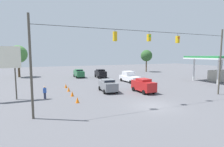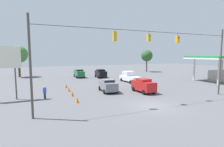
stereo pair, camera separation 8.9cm
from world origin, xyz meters
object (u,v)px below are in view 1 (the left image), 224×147
object	(u,v)px
overhead_signal_span	(148,56)
sedan_red_crossing_near	(143,85)
gas_station	(220,63)
pedestrian	(45,93)
traffic_cone_second	(72,94)
traffic_cone_fourth	(66,86)
pickup_truck_white_oncoming_far	(130,77)
tree_horizon_left	(146,56)
tree_horizon_right	(18,54)
traffic_cone_nearest	(77,100)
sedan_black_oncoming_deep	(101,73)
traffic_cone_third	(69,89)
sedan_green_withflow_deep	(79,73)
sedan_grey_withflow_mid	(108,85)

from	to	relation	value
overhead_signal_span	sedan_red_crossing_near	distance (m)	7.35
gas_station	pedestrian	distance (m)	34.30
traffic_cone_second	traffic_cone_fourth	bearing A→B (deg)	-91.23
pickup_truck_white_oncoming_far	pedestrian	size ratio (longest dim) A/B	3.36
traffic_cone_fourth	tree_horizon_left	distance (m)	33.29
overhead_signal_span	tree_horizon_right	world-z (taller)	overhead_signal_span
gas_station	traffic_cone_nearest	bearing A→B (deg)	9.13
overhead_signal_span	sedan_black_oncoming_deep	world-z (taller)	overhead_signal_span
traffic_cone_third	sedan_green_withflow_deep	bearing A→B (deg)	-107.89
pedestrian	tree_horizon_right	world-z (taller)	tree_horizon_right
pickup_truck_white_oncoming_far	traffic_cone_nearest	size ratio (longest dim) A/B	7.93
tree_horizon_left	sedan_red_crossing_near	bearing A→B (deg)	54.93
traffic_cone_nearest	pedestrian	size ratio (longest dim) A/B	0.42
sedan_green_withflow_deep	pickup_truck_white_oncoming_far	size ratio (longest dim) A/B	0.80
traffic_cone_fourth	sedan_black_oncoming_deep	bearing A→B (deg)	-134.01
traffic_cone_nearest	traffic_cone_third	world-z (taller)	same
sedan_grey_withflow_mid	traffic_cone_fourth	xyz separation A→B (m)	(5.25, -5.48, -0.62)
gas_station	pickup_truck_white_oncoming_far	bearing A→B (deg)	-18.79
overhead_signal_span	pedestrian	bearing A→B (deg)	-32.96
sedan_grey_withflow_mid	sedan_red_crossing_near	distance (m)	5.18
gas_station	traffic_cone_third	bearing A→B (deg)	-3.24
pickup_truck_white_oncoming_far	overhead_signal_span	bearing A→B (deg)	68.15
sedan_grey_withflow_mid	traffic_cone_nearest	size ratio (longest dim) A/B	6.32
sedan_grey_withflow_mid	traffic_cone_nearest	bearing A→B (deg)	38.00
pickup_truck_white_oncoming_far	sedan_black_oncoming_deep	bearing A→B (deg)	-69.93
sedan_black_oncoming_deep	pedestrian	size ratio (longest dim) A/B	2.57
tree_horizon_left	traffic_cone_fourth	bearing A→B (deg)	32.46
sedan_grey_withflow_mid	overhead_signal_span	bearing A→B (deg)	102.05
gas_station	tree_horizon_left	size ratio (longest dim) A/B	1.79
overhead_signal_span	pedestrian	xyz separation A→B (m)	(10.38, -6.73, -4.52)
overhead_signal_span	pickup_truck_white_oncoming_far	distance (m)	16.17
traffic_cone_third	traffic_cone_fourth	distance (m)	3.04
traffic_cone_second	tree_horizon_right	distance (m)	26.83
sedan_green_withflow_deep	pedestrian	size ratio (longest dim) A/B	2.70
traffic_cone_nearest	tree_horizon_left	distance (m)	39.47
sedan_grey_withflow_mid	sedan_red_crossing_near	bearing A→B (deg)	151.81
sedan_black_oncoming_deep	gas_station	distance (m)	25.83
pedestrian	tree_horizon_left	bearing A→B (deg)	-142.43
tree_horizon_left	tree_horizon_right	bearing A→B (deg)	-1.63
traffic_cone_second	traffic_cone_third	distance (m)	3.27
sedan_black_oncoming_deep	sedan_red_crossing_near	distance (m)	17.82
overhead_signal_span	traffic_cone_second	bearing A→B (deg)	-44.12
traffic_cone_third	gas_station	size ratio (longest dim) A/B	0.05
tree_horizon_left	tree_horizon_right	xyz separation A→B (m)	(36.10, -1.03, 0.41)
pedestrian	sedan_green_withflow_deep	bearing A→B (deg)	-114.15
overhead_signal_span	sedan_grey_withflow_mid	size ratio (longest dim) A/B	5.43
traffic_cone_second	tree_horizon_right	world-z (taller)	tree_horizon_right
sedan_green_withflow_deep	gas_station	world-z (taller)	gas_station
sedan_red_crossing_near	tree_horizon_right	xyz separation A→B (m)	(18.12, -26.64, 4.48)
traffic_cone_fourth	gas_station	bearing A→B (deg)	171.14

